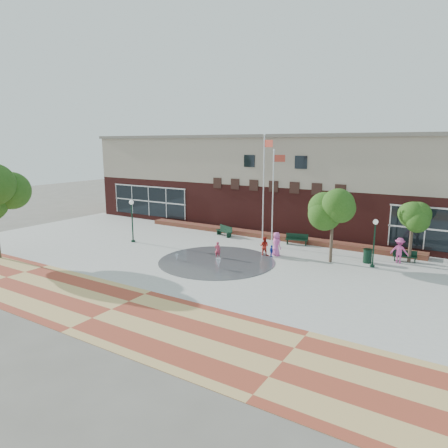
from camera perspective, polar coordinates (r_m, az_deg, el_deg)
The scene contains 23 objects.
ground at distance 26.62m, azimuth -4.57°, elevation -6.96°, with size 120.00×120.00×0.00m, color #666056.
plaza_concrete at distance 29.78m, azimuth -0.00°, elevation -4.90°, with size 46.00×18.00×0.01m, color #A8A8A0.
paver_band at distance 21.76m, azimuth -15.78°, elevation -11.67°, with size 46.00×6.00×0.01m, color #9B3C28.
splash_pad at distance 28.97m, azimuth -1.05°, elevation -5.37°, with size 8.40×8.40×0.01m, color #383A3D.
library_building at distance 40.83m, azimuth 10.07°, elevation 6.02°, with size 44.40×10.40×9.20m.
flower_bed at distance 36.24m, azimuth 6.34°, elevation -2.00°, with size 26.00×1.20×0.40m, color maroon.
flagpole_left at distance 34.96m, azimuth 5.74°, elevation 6.01°, with size 1.03×0.42×9.17m.
flagpole_right at distance 32.51m, azimuth 7.08°, elevation 4.40°, with size 0.95×0.35×7.96m.
lamp_left at distance 35.00m, azimuth -13.00°, elevation 1.10°, with size 0.39×0.39×3.66m.
lamp_right at distance 28.99m, azimuth 20.69°, elevation -1.85°, with size 0.36×0.36×3.37m.
bench_left at distance 36.67m, azimuth 0.03°, elevation -1.28°, with size 1.95×1.26×0.96m.
bench_mid at distance 34.09m, azimuth 10.33°, elevation -2.46°, with size 1.92×0.95×0.93m.
bench_right at distance 31.67m, azimuth 24.40°, elevation -4.47°, with size 1.67×0.76×0.81m.
trash_can at distance 30.26m, azimuth 19.81°, elevation -4.31°, with size 0.63×0.63×1.03m.
tree_mid at distance 28.95m, azimuth 15.32°, elevation 1.99°, with size 3.12×3.12×5.26m.
tree_small_right at distance 31.08m, azimuth 25.37°, elevation 0.62°, with size 2.52×2.52×4.30m.
water_jet_a at distance 27.30m, azimuth -0.82°, elevation -6.44°, with size 0.37×0.37×0.73m, color white.
water_jet_b at distance 29.36m, azimuth -6.75°, elevation -5.23°, with size 0.21×0.21×0.46m, color white.
child_splash at distance 29.72m, azimuth -0.91°, elevation -3.71°, with size 0.45×0.29×1.23m, color #C53952.
adult_red at distance 30.49m, azimuth 5.76°, elevation -3.16°, with size 0.71×0.55×1.46m, color red.
adult_pink at distance 30.45m, azimuth 7.49°, elevation -2.85°, with size 0.89×0.58×1.83m, color #DC5BAE.
child_blue at distance 30.10m, azimuth 6.80°, elevation -3.89°, with size 0.55×0.23×0.94m, color #1B35AD.
person_bench at distance 30.97m, azimuth 23.77°, elevation -3.49°, with size 1.19×0.68×1.84m, color #E54B9F.
Camera 1 is at (15.05, -20.29, 8.39)m, focal length 32.00 mm.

